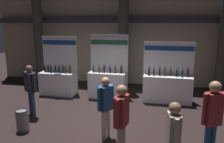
# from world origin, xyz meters

# --- Properties ---
(ground_plane) EXTENTS (26.62, 26.62, 0.00)m
(ground_plane) POSITION_xyz_m (0.00, 0.00, 0.00)
(ground_plane) COLOR black
(hall_colonnade) EXTENTS (13.31, 1.07, 5.57)m
(hall_colonnade) POSITION_xyz_m (0.00, 4.41, 2.76)
(hall_colonnade) COLOR gray
(hall_colonnade) RESTS_ON ground_plane
(exhibitor_booth_0) EXTENTS (1.51, 0.74, 2.42)m
(exhibitor_booth_0) POSITION_xyz_m (-2.48, 2.13, 0.60)
(exhibitor_booth_0) COLOR white
(exhibitor_booth_0) RESTS_ON ground_plane
(exhibitor_booth_1) EXTENTS (1.55, 0.66, 2.51)m
(exhibitor_booth_1) POSITION_xyz_m (-0.36, 2.19, 0.63)
(exhibitor_booth_1) COLOR white
(exhibitor_booth_1) RESTS_ON ground_plane
(exhibitor_booth_2) EXTENTS (1.89, 0.66, 2.26)m
(exhibitor_booth_2) POSITION_xyz_m (1.98, 2.19, 0.60)
(exhibitor_booth_2) COLOR white
(exhibitor_booth_2) RESTS_ON ground_plane
(trash_bin) EXTENTS (0.34, 0.34, 0.61)m
(trash_bin) POSITION_xyz_m (-2.07, -1.07, 0.30)
(trash_bin) COLOR slate
(trash_bin) RESTS_ON ground_plane
(visitor_0) EXTENTS (0.47, 0.36, 1.84)m
(visitor_0) POSITION_xyz_m (2.77, -1.51, 1.10)
(visitor_0) COLOR navy
(visitor_0) RESTS_ON ground_plane
(visitor_1) EXTENTS (0.39, 0.47, 1.66)m
(visitor_1) POSITION_xyz_m (0.33, -0.99, 0.99)
(visitor_1) COLOR silver
(visitor_1) RESTS_ON ground_plane
(visitor_4) EXTENTS (0.29, 0.55, 1.75)m
(visitor_4) POSITION_xyz_m (0.89, -1.86, 1.04)
(visitor_4) COLOR #ADA393
(visitor_4) RESTS_ON ground_plane
(visitor_5) EXTENTS (0.51, 0.45, 1.67)m
(visitor_5) POSITION_xyz_m (-2.40, -0.02, 1.01)
(visitor_5) COLOR navy
(visitor_5) RESTS_ON ground_plane
(visitor_6) EXTENTS (0.26, 0.48, 1.64)m
(visitor_6) POSITION_xyz_m (1.93, -2.36, 0.95)
(visitor_6) COLOR #23232D
(visitor_6) RESTS_ON ground_plane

